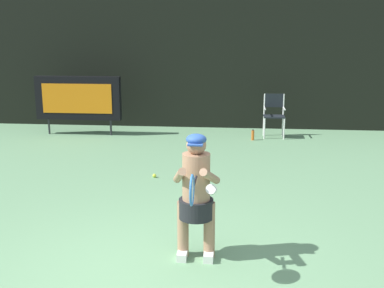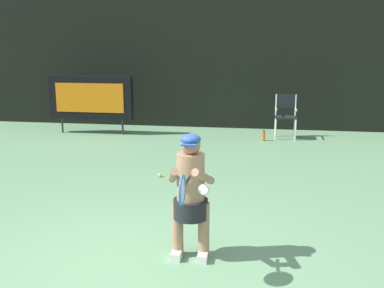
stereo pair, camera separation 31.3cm
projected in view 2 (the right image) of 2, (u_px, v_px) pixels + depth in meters
The scene contains 7 objects.
backdrop_screen at pixel (220, 62), 12.58m from camera, with size 18.00×0.12×3.66m.
scoreboard at pixel (91, 97), 11.94m from camera, with size 2.20×0.21×1.50m.
umpire_chair at pixel (286, 113), 11.48m from camera, with size 0.52×0.44×1.08m.
water_bottle at pixel (264, 136), 11.25m from camera, with size 0.07×0.07×0.27m.
tennis_player at pixel (191, 192), 5.15m from camera, with size 0.54×0.62×1.44m.
tennis_racket at pixel (183, 189), 4.51m from camera, with size 0.03×0.60×0.31m.
tennis_ball_loose at pixel (160, 175), 8.36m from camera, with size 0.07×0.07×0.07m.
Camera 2 is at (1.18, -4.23, 2.46)m, focal length 43.33 mm.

